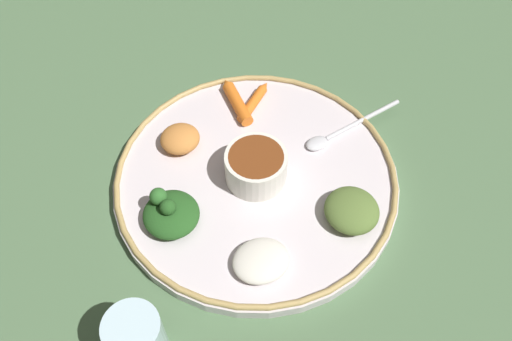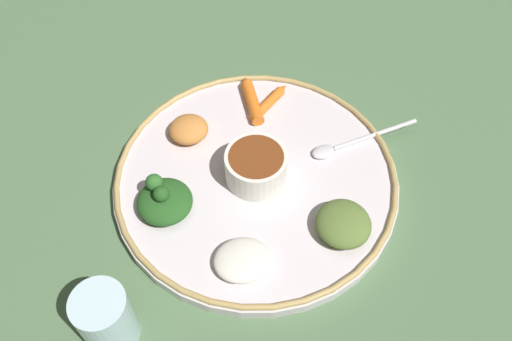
# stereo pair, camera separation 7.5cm
# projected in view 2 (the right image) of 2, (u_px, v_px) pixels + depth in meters

# --- Properties ---
(ground_plane) EXTENTS (2.40, 2.40, 0.00)m
(ground_plane) POSITION_uv_depth(u_px,v_px,m) (256.00, 184.00, 0.78)
(ground_plane) COLOR #4C6B47
(platter) EXTENTS (0.40, 0.40, 0.02)m
(platter) POSITION_uv_depth(u_px,v_px,m) (256.00, 180.00, 0.77)
(platter) COLOR silver
(platter) RESTS_ON ground_plane
(platter_rim) EXTENTS (0.39, 0.39, 0.01)m
(platter_rim) POSITION_uv_depth(u_px,v_px,m) (256.00, 176.00, 0.76)
(platter_rim) COLOR tan
(platter_rim) RESTS_ON platter
(center_bowl) EXTENTS (0.08, 0.08, 0.05)m
(center_bowl) POSITION_uv_depth(u_px,v_px,m) (256.00, 166.00, 0.74)
(center_bowl) COLOR silver
(center_bowl) RESTS_ON platter
(spoon) EXTENTS (0.14, 0.12, 0.01)m
(spoon) POSITION_uv_depth(u_px,v_px,m) (349.00, 143.00, 0.79)
(spoon) COLOR silver
(spoon) RESTS_ON platter
(greens_pile) EXTENTS (0.10, 0.10, 0.05)m
(greens_pile) POSITION_uv_depth(u_px,v_px,m) (164.00, 200.00, 0.72)
(greens_pile) COLOR #23511E
(greens_pile) RESTS_ON platter
(carrot_near_spoon) EXTENTS (0.04, 0.09, 0.02)m
(carrot_near_spoon) POSITION_uv_depth(u_px,v_px,m) (269.00, 102.00, 0.83)
(carrot_near_spoon) COLOR orange
(carrot_near_spoon) RESTS_ON platter
(carrot_outer) EXTENTS (0.06, 0.09, 0.02)m
(carrot_outer) POSITION_uv_depth(u_px,v_px,m) (251.00, 99.00, 0.83)
(carrot_outer) COLOR orange
(carrot_outer) RESTS_ON platter
(mound_collards) EXTENTS (0.10, 0.10, 0.03)m
(mound_collards) POSITION_uv_depth(u_px,v_px,m) (343.00, 224.00, 0.70)
(mound_collards) COLOR #567033
(mound_collards) RESTS_ON platter
(mound_squash) EXTENTS (0.08, 0.08, 0.03)m
(mound_squash) POSITION_uv_depth(u_px,v_px,m) (189.00, 129.00, 0.79)
(mound_squash) COLOR #C67A38
(mound_squash) RESTS_ON platter
(mound_rice_white) EXTENTS (0.09, 0.09, 0.02)m
(mound_rice_white) POSITION_uv_depth(u_px,v_px,m) (242.00, 260.00, 0.67)
(mound_rice_white) COLOR silver
(mound_rice_white) RESTS_ON platter
(drinking_glass) EXTENTS (0.06, 0.06, 0.09)m
(drinking_glass) POSITION_uv_depth(u_px,v_px,m) (107.00, 320.00, 0.62)
(drinking_glass) COLOR silver
(drinking_glass) RESTS_ON ground_plane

